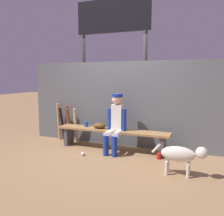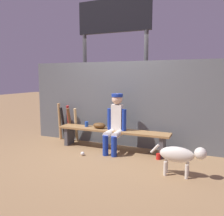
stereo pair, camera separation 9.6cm
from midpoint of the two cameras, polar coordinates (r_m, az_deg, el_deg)
The scene contains 15 objects.
ground_plane at distance 5.05m, azimuth -0.56°, elevation -10.02°, with size 30.00×30.00×0.00m, color olive.
chainlink_fence at distance 5.22m, azimuth 1.08°, elevation 0.96°, with size 4.36×0.03×1.85m, color #595E63.
dugout_bench at distance 4.96m, azimuth -0.56°, elevation -6.26°, with size 2.41×0.36×0.44m.
player_seated at distance 4.76m, azimuth 0.21°, elevation -3.18°, with size 0.41×0.55×1.19m.
baseball_glove at distance 5.04m, azimuth -3.66°, elevation -4.24°, with size 0.28×0.20×0.12m, color #593819.
bat_wood_natural at distance 5.59m, azimuth -9.30°, elevation -4.15°, with size 0.06×0.06×0.80m, color tan.
bat_wood_dark at distance 5.66m, azimuth -10.70°, elevation -4.02°, with size 0.06×0.06×0.81m, color brown.
bat_aluminum_red at distance 5.77m, azimuth -10.99°, elevation -3.55°, with size 0.06×0.06×0.86m, color #B22323.
bat_aluminum_black at distance 5.88m, azimuth -12.39°, elevation -3.64°, with size 0.06×0.06×0.82m, color black.
bat_wood_tan at distance 5.89m, azimuth -13.18°, elevation -3.20°, with size 0.06×0.06×0.89m, color tan.
baseball at distance 4.72m, azimuth -7.65°, elevation -10.89°, with size 0.07×0.07×0.07m, color white.
cup_on_ground at distance 4.57m, azimuth 10.60°, elevation -11.34°, with size 0.08×0.08×0.11m, color red.
cup_on_bench at distance 5.23m, azimuth -6.75°, elevation -3.91°, with size 0.08×0.08×0.11m, color #1E47AD.
scoreboard at distance 6.03m, azimuth 0.28°, elevation 17.30°, with size 2.15×0.27×3.64m.
dog at distance 3.83m, azimuth 15.80°, elevation -10.78°, with size 0.84×0.20×0.49m.
Camera 1 is at (1.80, -4.47, 1.52)m, focal length 37.89 mm.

